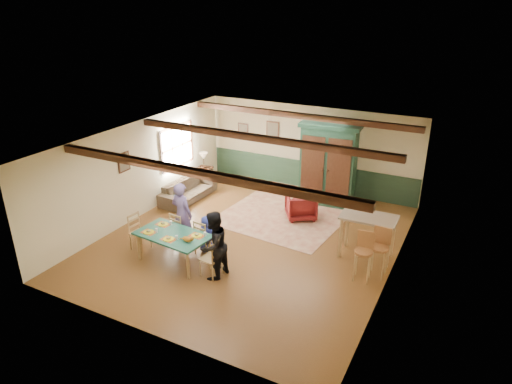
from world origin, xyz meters
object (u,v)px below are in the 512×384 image
at_px(dining_chair_far_right, 205,237).
at_px(bar_stool_left, 363,257).
at_px(person_woman, 214,245).
at_px(armoire, 328,165).
at_px(dining_chair_end_left, 140,232).
at_px(sofa, 188,190).
at_px(bar_stool_right, 379,253).
at_px(person_man, 182,214).
at_px(armchair, 301,206).
at_px(dining_table, 174,248).
at_px(table_lamp, 204,160).
at_px(person_child, 207,234).
at_px(dining_chair_far_left, 181,229).
at_px(counter_table, 367,237).
at_px(dining_chair_end_right, 211,257).
at_px(end_table, 204,176).
at_px(cat, 187,239).

bearing_deg(dining_chair_far_right, bar_stool_left, -164.86).
bearing_deg(person_woman, armoire, 175.57).
xyz_separation_m(dining_chair_end_left, bar_stool_left, (5.21, 1.16, 0.10)).
height_order(sofa, bar_stool_left, bar_stool_left).
relative_size(dining_chair_end_left, person_woman, 0.58).
relative_size(person_woman, sofa, 0.77).
bearing_deg(bar_stool_right, person_man, -169.44).
distance_m(armchair, bar_stool_left, 3.28).
relative_size(dining_table, dining_chair_end_left, 1.89).
bearing_deg(armoire, dining_table, -117.39).
bearing_deg(sofa, person_woman, -135.65).
bearing_deg(table_lamp, dining_chair_end_left, -77.24).
height_order(dining_table, armchair, armchair).
height_order(dining_table, person_child, person_child).
bearing_deg(dining_chair_end_left, armoire, -28.12).
height_order(dining_chair_far_left, bar_stool_right, bar_stool_right).
distance_m(dining_chair_far_left, person_man, 0.38).
bearing_deg(dining_chair_far_left, person_child, -174.29).
xyz_separation_m(dining_chair_end_left, person_child, (1.54, 0.61, 0.03)).
bearing_deg(sofa, bar_stool_left, -105.97).
xyz_separation_m(dining_chair_end_left, counter_table, (5.03, 2.17, 0.08)).
relative_size(dining_table, dining_chair_end_right, 1.89).
distance_m(person_man, bar_stool_left, 4.46).
bearing_deg(end_table, counter_table, -19.94).
relative_size(person_child, cat, 2.79).
relative_size(dining_chair_end_left, end_table, 1.59).
bearing_deg(armchair, counter_table, 117.19).
distance_m(person_woman, cat, 0.67).
bearing_deg(person_child, bar_stool_left, -166.00).
distance_m(dining_table, person_man, 0.97).
xyz_separation_m(dining_chair_end_right, sofa, (-2.92, 3.28, -0.16)).
bearing_deg(dining_chair_far_left, counter_table, -154.27).
bearing_deg(counter_table, armoire, 126.44).
bearing_deg(person_woman, dining_chair_far_left, -113.57).
height_order(dining_table, cat, cat).
height_order(dining_chair_far_left, end_table, dining_chair_far_left).
relative_size(table_lamp, bar_stool_left, 0.47).
bearing_deg(end_table, armoire, 5.04).
xyz_separation_m(dining_table, counter_table, (3.94, 2.28, 0.18)).
bearing_deg(armoire, counter_table, -57.84).
height_order(person_man, bar_stool_right, person_man).
bearing_deg(dining_table, end_table, 114.96).
xyz_separation_m(dining_table, armchair, (1.76, 3.53, 0.01)).
bearing_deg(person_child, table_lamp, -50.32).
distance_m(dining_chair_end_right, person_child, 1.05).
bearing_deg(dining_chair_end_right, armoire, 174.49).
relative_size(dining_chair_far_left, armchair, 1.11).
xyz_separation_m(end_table, counter_table, (6.02, -2.18, 0.25)).
relative_size(dining_chair_end_right, table_lamp, 1.73).
distance_m(sofa, end_table, 1.32).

